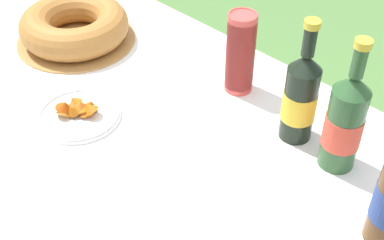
{
  "coord_description": "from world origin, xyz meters",
  "views": [
    {
      "loc": [
        0.72,
        -0.56,
        1.55
      ],
      "look_at": [
        0.08,
        0.08,
        0.78
      ],
      "focal_mm": 50.0,
      "sensor_mm": 36.0,
      "label": 1
    }
  ],
  "objects_px": {
    "bundt_cake": "(74,26)",
    "juice_bottle_red": "(300,97)",
    "snack_plate_near": "(79,112)",
    "cup_stack": "(240,53)",
    "cider_bottle_green": "(345,122)"
  },
  "relations": [
    {
      "from": "cup_stack",
      "to": "snack_plate_near",
      "type": "bearing_deg",
      "value": -118.65
    },
    {
      "from": "cup_stack",
      "to": "snack_plate_near",
      "type": "distance_m",
      "value": 0.42
    },
    {
      "from": "bundt_cake",
      "to": "juice_bottle_red",
      "type": "relative_size",
      "value": 1.13
    },
    {
      "from": "cup_stack",
      "to": "cider_bottle_green",
      "type": "xyz_separation_m",
      "value": [
        0.33,
        -0.06,
        0.01
      ]
    },
    {
      "from": "cup_stack",
      "to": "cider_bottle_green",
      "type": "height_order",
      "value": "cider_bottle_green"
    },
    {
      "from": "cider_bottle_green",
      "to": "juice_bottle_red",
      "type": "relative_size",
      "value": 1.04
    },
    {
      "from": "bundt_cake",
      "to": "snack_plate_near",
      "type": "xyz_separation_m",
      "value": [
        0.29,
        -0.2,
        -0.03
      ]
    },
    {
      "from": "cider_bottle_green",
      "to": "juice_bottle_red",
      "type": "bearing_deg",
      "value": 174.78
    },
    {
      "from": "bundt_cake",
      "to": "cider_bottle_green",
      "type": "distance_m",
      "value": 0.82
    },
    {
      "from": "juice_bottle_red",
      "to": "snack_plate_near",
      "type": "xyz_separation_m",
      "value": [
        -0.41,
        -0.31,
        -0.1
      ]
    },
    {
      "from": "bundt_cake",
      "to": "cup_stack",
      "type": "bearing_deg",
      "value": 17.77
    },
    {
      "from": "cup_stack",
      "to": "cider_bottle_green",
      "type": "distance_m",
      "value": 0.33
    },
    {
      "from": "juice_bottle_red",
      "to": "snack_plate_near",
      "type": "relative_size",
      "value": 1.5
    },
    {
      "from": "bundt_cake",
      "to": "cup_stack",
      "type": "relative_size",
      "value": 1.59
    },
    {
      "from": "cup_stack",
      "to": "cider_bottle_green",
      "type": "bearing_deg",
      "value": -9.68
    }
  ]
}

